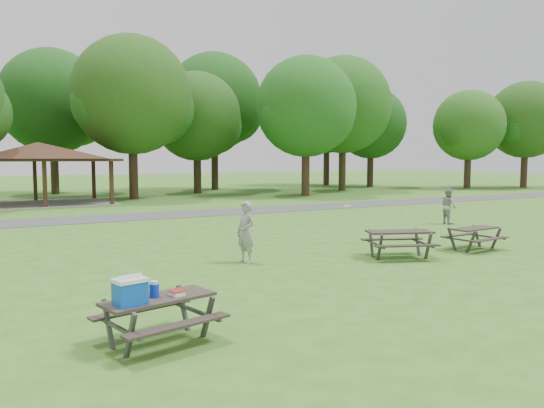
{
  "coord_description": "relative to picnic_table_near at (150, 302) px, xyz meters",
  "views": [
    {
      "loc": [
        -7.48,
        -11.05,
        2.81
      ],
      "look_at": [
        1.0,
        4.0,
        1.3
      ],
      "focal_mm": 35.0,
      "sensor_mm": 36.0,
      "label": 1
    }
  ],
  "objects": [
    {
      "name": "tree_row_j",
      "position": [
        37.36,
        25.96,
        4.89
      ],
      "size": [
        6.72,
        6.4,
        8.96
      ],
      "color": "#2F1E15",
      "rests_on": "ground"
    },
    {
      "name": "frisbee_catcher",
      "position": [
        15.38,
        8.27,
        0.09
      ],
      "size": [
        0.73,
        0.85,
        1.52
      ],
      "primitive_type": "imported",
      "rotation": [
        0.0,
        0.0,
        1.34
      ],
      "color": "#9C9C9E",
      "rests_on": "ground"
    },
    {
      "name": "frisbee_thrower",
      "position": [
        4.06,
        4.94,
        0.15
      ],
      "size": [
        0.54,
        0.69,
        1.65
      ],
      "primitive_type": "imported",
      "rotation": [
        0.0,
        0.0,
        -1.3
      ],
      "color": "gray",
      "rests_on": "ground"
    },
    {
      "name": "tree_row_h",
      "position": [
        25.38,
        28.96,
        6.35
      ],
      "size": [
        8.61,
        8.2,
        11.37
      ],
      "color": "#2F2215",
      "rests_on": "ground"
    },
    {
      "name": "tree_row_e",
      "position": [
        7.38,
        28.46,
        6.11
      ],
      "size": [
        8.4,
        8.0,
        11.02
      ],
      "color": "black",
      "rests_on": "ground"
    },
    {
      "name": "asphalt_path",
      "position": [
        5.28,
        17.44,
        -0.66
      ],
      "size": [
        120.0,
        3.2,
        0.02
      ],
      "primitive_type": "cube",
      "color": "#434345",
      "rests_on": "ground"
    },
    {
      "name": "frisbee_in_flight",
      "position": [
        8.43,
        6.23,
        0.56
      ],
      "size": [
        0.3,
        0.3,
        0.02
      ],
      "color": "yellow",
      "rests_on": "ground"
    },
    {
      "name": "pavilion",
      "position": [
        1.28,
        27.44,
        2.39
      ],
      "size": [
        8.6,
        7.01,
        3.76
      ],
      "color": "#3E2416",
      "rests_on": "ground"
    },
    {
      "name": "tree_deep_b",
      "position": [
        3.38,
        36.46,
        6.21
      ],
      "size": [
        8.4,
        8.0,
        11.13
      ],
      "color": "#302115",
      "rests_on": "ground"
    },
    {
      "name": "tree_flank_right",
      "position": [
        43.37,
        24.46,
        5.48
      ],
      "size": [
        7.56,
        7.2,
        9.97
      ],
      "color": "#301E15",
      "rests_on": "ground"
    },
    {
      "name": "tree_row_i",
      "position": [
        31.36,
        32.46,
        5.24
      ],
      "size": [
        7.14,
        6.8,
        9.52
      ],
      "color": "black",
      "rests_on": "ground"
    },
    {
      "name": "tree_deep_d",
      "position": [
        29.38,
        36.96,
        6.35
      ],
      "size": [
        8.4,
        8.0,
        11.27
      ],
      "color": "black",
      "rests_on": "ground"
    },
    {
      "name": "tree_row_g",
      "position": [
        19.37,
        25.46,
        5.66
      ],
      "size": [
        7.77,
        7.4,
        10.25
      ],
      "color": "#321E16",
      "rests_on": "ground"
    },
    {
      "name": "tree_row_f",
      "position": [
        13.36,
        31.96,
        5.17
      ],
      "size": [
        7.35,
        7.0,
        9.55
      ],
      "color": "black",
      "rests_on": "ground"
    },
    {
      "name": "tree_deep_c",
      "position": [
        16.38,
        35.46,
        6.77
      ],
      "size": [
        8.82,
        8.4,
        11.9
      ],
      "color": "black",
      "rests_on": "ground"
    },
    {
      "name": "picnic_table_middle",
      "position": [
        8.17,
        3.49,
        -0.09
      ],
      "size": [
        2.22,
        2.02,
        0.78
      ],
      "color": "#2E2621",
      "rests_on": "ground"
    },
    {
      "name": "ground",
      "position": [
        5.28,
        3.44,
        -0.67
      ],
      "size": [
        160.0,
        160.0,
        0.0
      ],
      "primitive_type": "plane",
      "color": "#386D1F",
      "rests_on": "ground"
    },
    {
      "name": "picnic_table_near",
      "position": [
        0.0,
        0.0,
        0.0
      ],
      "size": [
        1.93,
        1.68,
        1.17
      ],
      "color": "#2E2621",
      "rests_on": "ground"
    },
    {
      "name": "picnic_table_far",
      "position": [
        11.08,
        3.33,
        -0.16
      ],
      "size": [
        1.72,
        1.42,
        0.7
      ],
      "color": "#2C2620",
      "rests_on": "ground"
    }
  ]
}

